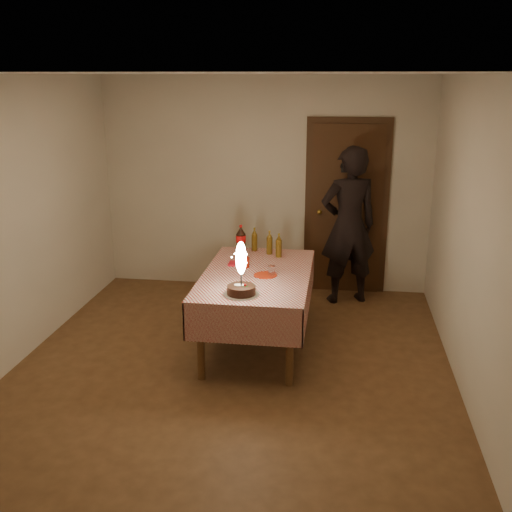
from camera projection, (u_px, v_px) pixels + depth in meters
The scene contains 13 objects.
ground at pixel (233, 366), 5.56m from camera, with size 4.00×4.50×0.01m, color brown.
room_shell at pixel (237, 188), 5.15m from camera, with size 4.04×4.54×2.62m.
dining_table at pixel (257, 283), 5.78m from camera, with size 1.02×1.72×0.76m.
birthday_cake at pixel (241, 280), 5.14m from camera, with size 0.31×0.31×0.48m.
red_plate at pixel (265, 275), 5.67m from camera, with size 0.22×0.22×0.01m, color red.
red_cup at pixel (245, 262), 5.91m from camera, with size 0.08×0.08×0.10m, color #B81E0C.
clear_cup at pixel (272, 271), 5.67m from camera, with size 0.07×0.07×0.09m, color silver.
napkin_stack at pixel (236, 264), 6.00m from camera, with size 0.15×0.15×0.02m, color red.
cola_bottle at pixel (241, 240), 6.31m from camera, with size 0.10×0.10×0.32m.
amber_bottle_left at pixel (254, 240), 6.45m from camera, with size 0.06×0.06×0.25m.
amber_bottle_right at pixel (279, 246), 6.22m from camera, with size 0.06×0.06×0.25m.
amber_bottle_mid at pixel (269, 243), 6.33m from camera, with size 0.06×0.06×0.25m.
photographer at pixel (348, 226), 6.91m from camera, with size 0.78×0.64×1.84m.
Camera 1 is at (0.92, -4.95, 2.58)m, focal length 42.00 mm.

